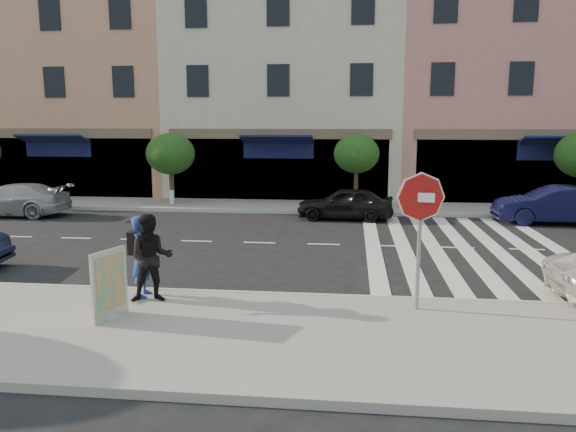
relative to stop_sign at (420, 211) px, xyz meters
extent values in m
plane|color=black|center=(-4.11, 2.21, -2.08)|extent=(120.00, 120.00, 0.00)
cube|color=gray|center=(-4.11, -1.54, -2.00)|extent=(60.00, 4.50, 0.15)
cube|color=gray|center=(-4.11, 13.21, -2.00)|extent=(60.00, 3.00, 0.15)
cube|color=tan|center=(-15.11, 19.21, 4.92)|extent=(10.00, 9.00, 14.00)
cube|color=beige|center=(-4.61, 19.21, 3.42)|extent=(11.00, 9.00, 11.00)
cube|color=tan|center=(7.39, 19.21, 4.42)|extent=(13.00, 9.00, 13.00)
cylinder|color=#473323|center=(-9.11, 13.01, -1.13)|extent=(0.18, 0.18, 1.60)
cylinder|color=silver|center=(-9.11, 13.01, -1.63)|extent=(0.20, 0.20, 0.60)
ellipsoid|color=#124014|center=(-9.11, 13.01, 0.25)|extent=(2.10, 2.10, 1.79)
cylinder|color=#473323|center=(-1.11, 13.01, -1.07)|extent=(0.18, 0.18, 1.71)
cylinder|color=silver|center=(-1.11, 13.01, -1.63)|extent=(0.20, 0.20, 0.60)
ellipsoid|color=#124014|center=(-1.11, 13.01, 0.30)|extent=(1.90, 1.90, 1.62)
cylinder|color=gray|center=(0.00, 0.02, -0.72)|extent=(0.09, 0.09, 2.41)
cylinder|color=white|center=(0.00, 0.01, 0.27)|extent=(0.94, 0.15, 0.94)
cylinder|color=#9E1411|center=(0.00, -0.01, 0.27)|extent=(0.87, 0.16, 0.88)
cube|color=white|center=(0.00, -0.04, 0.27)|extent=(0.49, 0.09, 0.18)
imported|color=navy|center=(-5.55, 0.21, -1.08)|extent=(0.45, 0.65, 1.69)
imported|color=black|center=(-5.25, -0.10, -1.03)|extent=(1.04, 0.92, 1.78)
cube|color=beige|center=(-5.66, -1.17, -1.91)|extent=(0.39, 0.39, 0.04)
cube|color=beige|center=(-5.66, -1.17, -1.27)|extent=(0.35, 0.82, 1.30)
cube|color=#D88C3F|center=(-5.63, -1.18, -1.22)|extent=(0.26, 0.67, 1.00)
imported|color=#9F9FA4|center=(-14.64, 10.03, -1.43)|extent=(4.45, 1.86, 1.29)
imported|color=black|center=(-1.53, 10.70, -1.45)|extent=(3.70, 1.59, 1.24)
imported|color=black|center=(6.10, 10.59, -1.38)|extent=(4.27, 1.56, 1.40)
camera|label=1|loc=(-1.30, -10.62, 1.70)|focal=35.00mm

